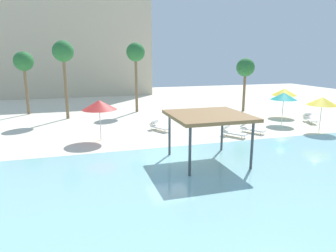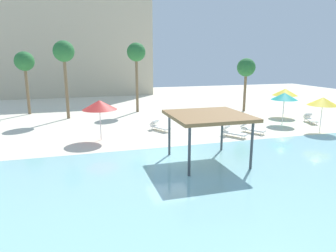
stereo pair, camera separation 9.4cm
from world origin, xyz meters
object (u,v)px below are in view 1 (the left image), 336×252
at_px(shade_pavilion, 209,117).
at_px(palm_tree_1, 245,68).
at_px(palm_tree_2, 136,54).
at_px(lounge_chair_0, 159,126).
at_px(lounge_chair_3, 251,128).
at_px(lounge_chair_2, 309,119).
at_px(beach_umbrella_yellow_4, 322,101).
at_px(beach_umbrella_teal_2, 284,96).
at_px(beach_umbrella_red_0, 99,105).
at_px(lounge_chair_1, 232,132).
at_px(beach_umbrella_yellow_3, 284,92).
at_px(palm_tree_0, 63,54).
at_px(palm_tree_3, 24,63).

distance_m(shade_pavilion, palm_tree_1, 17.40).
height_order(palm_tree_1, palm_tree_2, palm_tree_2).
distance_m(lounge_chair_0, lounge_chair_3, 7.13).
height_order(lounge_chair_2, palm_tree_2, palm_tree_2).
bearing_deg(shade_pavilion, beach_umbrella_yellow_4, 19.79).
relative_size(beach_umbrella_teal_2, lounge_chair_0, 1.38).
xyz_separation_m(beach_umbrella_red_0, lounge_chair_3, (11.19, -1.16, -2.14)).
bearing_deg(lounge_chair_1, lounge_chair_0, -159.53).
distance_m(beach_umbrella_teal_2, lounge_chair_1, 7.16).
bearing_deg(palm_tree_1, lounge_chair_2, -69.22).
distance_m(beach_umbrella_yellow_3, palm_tree_0, 21.09).
height_order(lounge_chair_0, lounge_chair_3, same).
distance_m(beach_umbrella_teal_2, palm_tree_0, 19.85).
relative_size(lounge_chair_3, palm_tree_1, 0.34).
distance_m(lounge_chair_1, palm_tree_0, 16.61).
distance_m(beach_umbrella_red_0, beach_umbrella_yellow_4, 16.71).
height_order(palm_tree_0, palm_tree_3, palm_tree_0).
xyz_separation_m(lounge_chair_2, palm_tree_0, (-20.61, 7.93, 5.65)).
bearing_deg(lounge_chair_0, shade_pavilion, -22.53).
relative_size(shade_pavilion, lounge_chair_1, 2.13).
distance_m(beach_umbrella_red_0, beach_umbrella_yellow_3, 18.24).
bearing_deg(palm_tree_0, palm_tree_2, 14.00).
height_order(shade_pavilion, palm_tree_2, palm_tree_2).
bearing_deg(beach_umbrella_yellow_4, lounge_chair_1, 175.79).
xyz_separation_m(shade_pavilion, palm_tree_1, (10.30, 13.88, 1.98)).
height_order(beach_umbrella_red_0, lounge_chair_0, beach_umbrella_red_0).
xyz_separation_m(beach_umbrella_yellow_4, lounge_chair_2, (1.65, 2.97, -2.04)).
relative_size(beach_umbrella_red_0, palm_tree_1, 0.50).
xyz_separation_m(palm_tree_1, palm_tree_3, (-21.88, 4.55, 0.62)).
xyz_separation_m(beach_umbrella_yellow_4, palm_tree_1, (-0.96, 9.83, 2.13)).
height_order(beach_umbrella_red_0, beach_umbrella_yellow_3, beach_umbrella_red_0).
xyz_separation_m(lounge_chair_3, palm_tree_0, (-13.60, 9.76, 5.65)).
distance_m(beach_umbrella_red_0, palm_tree_2, 11.81).
bearing_deg(beach_umbrella_yellow_3, palm_tree_3, 161.21).
relative_size(lounge_chair_2, palm_tree_3, 0.32).
bearing_deg(palm_tree_3, palm_tree_0, -41.95).
xyz_separation_m(shade_pavilion, lounge_chair_0, (-0.69, 7.92, -2.19)).
xyz_separation_m(lounge_chair_2, palm_tree_1, (-2.61, 6.87, 4.17)).
height_order(beach_umbrella_teal_2, palm_tree_3, palm_tree_3).
xyz_separation_m(beach_umbrella_teal_2, palm_tree_0, (-17.97, 7.63, 3.59)).
relative_size(shade_pavilion, lounge_chair_3, 2.13).
relative_size(beach_umbrella_yellow_3, palm_tree_1, 0.48).
distance_m(beach_umbrella_red_0, lounge_chair_1, 9.67).
bearing_deg(palm_tree_2, palm_tree_0, -166.00).
xyz_separation_m(lounge_chair_2, palm_tree_3, (-24.48, 11.41, 4.79)).
xyz_separation_m(lounge_chair_0, lounge_chair_3, (6.58, -2.73, 0.00)).
height_order(beach_umbrella_yellow_3, palm_tree_1, palm_tree_1).
xyz_separation_m(beach_umbrella_yellow_3, lounge_chair_3, (-6.63, -5.04, -2.03)).
relative_size(palm_tree_1, palm_tree_2, 0.78).
relative_size(beach_umbrella_teal_2, lounge_chair_2, 1.36).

